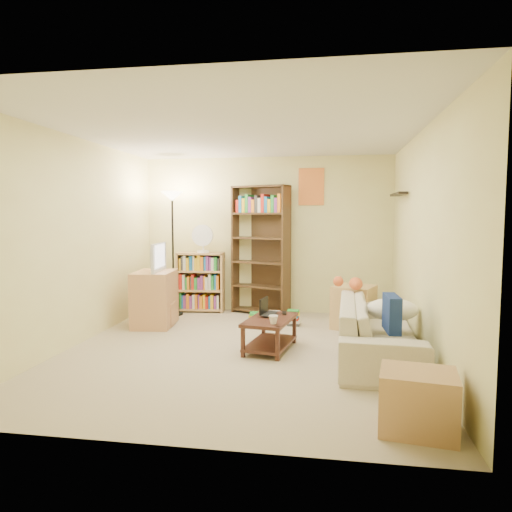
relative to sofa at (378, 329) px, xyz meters
name	(u,v)px	position (x,y,z in m)	size (l,w,h in m)	color
room	(240,210)	(-1.55, 0.00, 1.32)	(4.50, 4.54, 2.52)	tan
sofa	(378,329)	(0.00, 0.00, 0.00)	(0.91, 2.13, 0.61)	beige
navy_pillow	(392,313)	(0.08, -0.46, 0.28)	(0.40, 0.12, 0.36)	navy
cream_blanket	(392,309)	(0.15, 0.04, 0.22)	(0.57, 0.40, 0.24)	white
tabby_cat	(353,283)	(-0.24, 0.82, 0.39)	(0.48, 0.19, 0.17)	#DD602E
coffee_table	(270,330)	(-1.21, 0.07, -0.07)	(0.61, 0.91, 0.37)	#46241B
laptop	(273,315)	(-1.19, 0.21, 0.08)	(0.26, 0.36, 0.03)	black
laptop_screen	(264,306)	(-1.31, 0.23, 0.18)	(0.01, 0.28, 0.19)	white
mug	(273,320)	(-1.14, -0.21, 0.12)	(0.13, 0.13, 0.10)	white
tv_remote	(284,313)	(-1.07, 0.33, 0.08)	(0.05, 0.15, 0.02)	black
tv_stand	(155,298)	(-2.98, 0.99, 0.08)	(0.52, 0.73, 0.78)	tan
television	(154,257)	(-2.98, 0.99, 0.67)	(0.16, 0.70, 0.40)	black
tall_bookshelf	(261,247)	(-1.61, 2.04, 0.77)	(0.96, 0.59, 2.03)	#432B19
short_bookshelf	(201,282)	(-2.60, 2.04, 0.18)	(0.78, 0.37, 0.97)	tan
desk_fan	(203,238)	(-2.55, 2.00, 0.89)	(0.34, 0.19, 0.45)	white
floor_lamp	(172,217)	(-2.95, 1.72, 1.23)	(0.33, 0.33, 1.93)	black
side_table	(354,307)	(-0.19, 1.29, -0.01)	(0.52, 0.52, 0.59)	tan
end_cabinet	(418,401)	(0.10, -1.77, -0.09)	(0.53, 0.44, 0.44)	tan
book_stacks	(276,318)	(-1.28, 1.33, -0.21)	(0.75, 0.21, 0.22)	red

